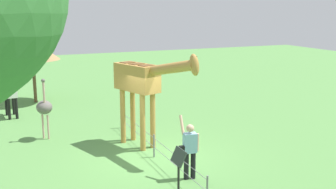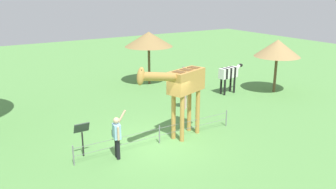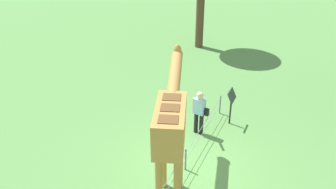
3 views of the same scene
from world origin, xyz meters
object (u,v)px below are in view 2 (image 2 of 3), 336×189
at_px(ostrich, 186,87).
at_px(info_sign, 82,132).
at_px(giraffe, 182,86).
at_px(zebra, 229,74).
at_px(shade_hut_near, 149,39).
at_px(visitor, 117,135).
at_px(shade_hut_far, 278,48).

height_order(ostrich, info_sign, ostrich).
distance_m(giraffe, zebra, 7.29).
bearing_deg(zebra, shade_hut_near, -56.48).
height_order(ostrich, shade_hut_near, shade_hut_near).
bearing_deg(giraffe, visitor, 5.08).
relative_size(visitor, info_sign, 1.34).
bearing_deg(shade_hut_near, zebra, 123.52).
height_order(giraffe, shade_hut_far, giraffe).
xyz_separation_m(ostrich, shade_hut_far, (-6.25, 0.28, 1.45)).
bearing_deg(giraffe, shade_hut_near, -110.66).
bearing_deg(info_sign, ostrich, -159.00).
height_order(shade_hut_near, shade_hut_far, shade_hut_near).
distance_m(shade_hut_near, info_sign, 10.74).
height_order(visitor, ostrich, ostrich).
height_order(giraffe, shade_hut_near, giraffe).
bearing_deg(info_sign, shade_hut_far, -170.34).
distance_m(visitor, shade_hut_near, 10.73).
bearing_deg(visitor, zebra, -155.03).
xyz_separation_m(shade_hut_far, info_sign, (12.52, 2.13, -1.68)).
distance_m(giraffe, info_sign, 4.26).
bearing_deg(zebra, shade_hut_far, 152.93).
relative_size(shade_hut_far, info_sign, 2.38).
relative_size(giraffe, info_sign, 2.78).
bearing_deg(ostrich, info_sign, 21.00).
xyz_separation_m(visitor, shade_hut_far, (-11.50, -2.94, 1.73)).
bearing_deg(ostrich, shade_hut_far, 177.47).
relative_size(zebra, shade_hut_near, 0.54).
bearing_deg(shade_hut_near, giraffe, 69.34).
bearing_deg(giraffe, shade_hut_far, -162.57).
height_order(giraffe, info_sign, giraffe).
relative_size(zebra, info_sign, 1.38).
distance_m(visitor, ostrich, 6.16).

